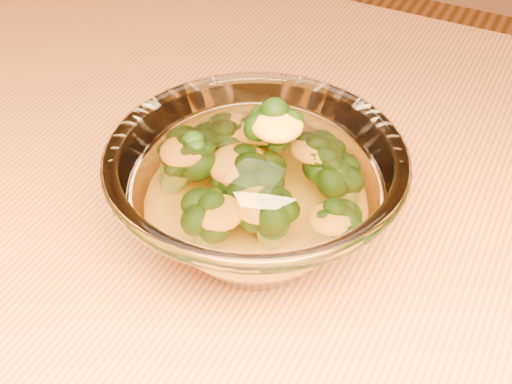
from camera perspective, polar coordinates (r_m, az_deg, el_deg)
glass_bowl at (r=0.48m, az=-0.00°, el=-0.39°), size 0.20×0.20×0.09m
cheese_sauce at (r=0.49m, az=-0.00°, el=-2.01°), size 0.11×0.11×0.03m
broccoli_heap at (r=0.48m, az=-0.23°, el=1.57°), size 0.15×0.12×0.08m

